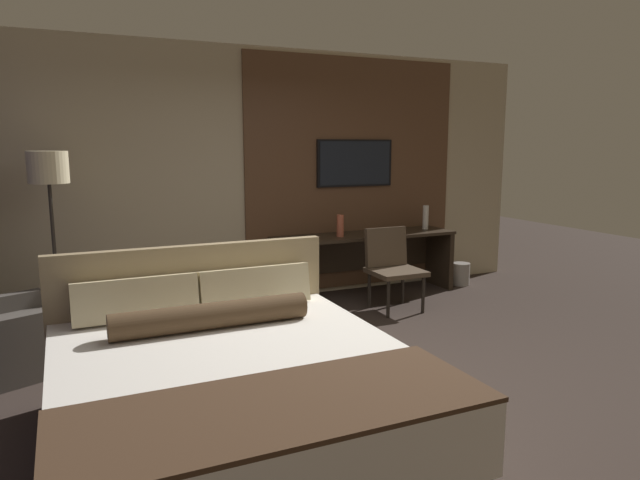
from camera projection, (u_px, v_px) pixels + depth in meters
name	position (u px, v px, depth m)	size (l,w,h in m)	color
ground_plane	(356.00, 386.00, 4.19)	(16.00, 16.00, 0.00)	#332823
wall_back_tv_panel	(264.00, 176.00, 6.36)	(7.20, 0.09, 2.80)	#BCAD8E
bed	(233.00, 394.00, 3.28)	(1.97, 2.20, 1.04)	#33281E
desk	(363.00, 252.00, 6.70)	(2.19, 0.55, 0.73)	#2D2319
tv	(355.00, 163.00, 6.73)	(0.98, 0.04, 0.55)	black
desk_chair	(391.00, 262.00, 6.10)	(0.53, 0.53, 0.87)	#4C3D2D
armchair_by_window	(8.00, 340.00, 4.41)	(1.00, 1.02, 0.76)	#47423D
floor_lamp	(49.00, 183.00, 4.98)	(0.34, 0.34, 1.70)	#282623
vase_tall	(426.00, 217.00, 6.98)	(0.07, 0.07, 0.29)	silver
vase_short	(340.00, 226.00, 6.41)	(0.08, 0.08, 0.25)	#B2563D
waste_bin	(461.00, 274.00, 7.19)	(0.22, 0.22, 0.28)	gray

